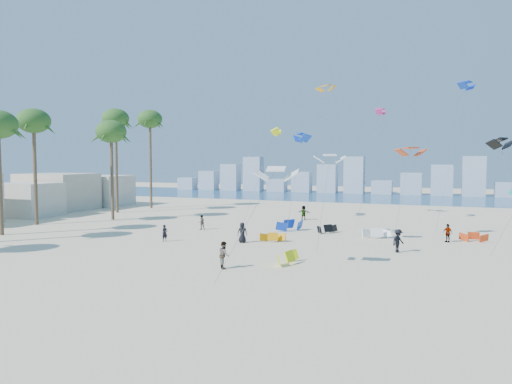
% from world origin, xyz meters
% --- Properties ---
extents(ground, '(220.00, 220.00, 0.00)m').
position_xyz_m(ground, '(0.00, 0.00, 0.00)').
color(ground, beige).
rests_on(ground, ground).
extents(ocean, '(220.00, 220.00, 0.00)m').
position_xyz_m(ocean, '(0.00, 72.00, 0.01)').
color(ocean, navy).
rests_on(ocean, ground).
extents(kitesurfer_near, '(0.59, 0.67, 1.55)m').
position_xyz_m(kitesurfer_near, '(-4.39, 11.72, 0.78)').
color(kitesurfer_near, black).
rests_on(kitesurfer_near, ground).
extents(kitesurfer_mid, '(1.10, 1.15, 1.88)m').
position_xyz_m(kitesurfer_mid, '(5.30, 3.97, 0.94)').
color(kitesurfer_mid, gray).
rests_on(kitesurfer_mid, ground).
extents(kitesurfers_far, '(34.44, 18.77, 1.90)m').
position_xyz_m(kitesurfers_far, '(9.91, 20.83, 0.91)').
color(kitesurfers_far, black).
rests_on(kitesurfers_far, ground).
extents(grounded_kites, '(20.93, 18.89, 1.09)m').
position_xyz_m(grounded_kites, '(9.58, 18.58, 0.46)').
color(grounded_kites, orange).
rests_on(grounded_kites, ground).
extents(flying_kites, '(30.17, 35.58, 17.69)m').
position_xyz_m(flying_kites, '(12.82, 22.57, 10.66)').
color(flying_kites, white).
rests_on(flying_kites, ground).
extents(palm_row, '(9.11, 44.80, 15.36)m').
position_xyz_m(palm_row, '(-22.32, 16.19, 11.77)').
color(palm_row, brown).
rests_on(palm_row, ground).
extents(beachfront_buildings, '(11.50, 43.00, 6.00)m').
position_xyz_m(beachfront_buildings, '(-33.69, 20.82, 2.67)').
color(beachfront_buildings, beige).
rests_on(beachfront_buildings, ground).
extents(distant_skyline, '(85.00, 3.00, 8.40)m').
position_xyz_m(distant_skyline, '(-1.19, 82.00, 3.09)').
color(distant_skyline, '#9EADBF').
rests_on(distant_skyline, ground).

